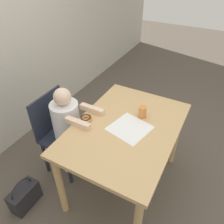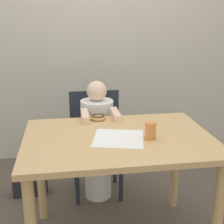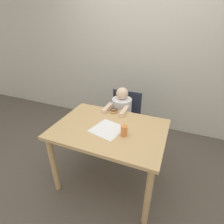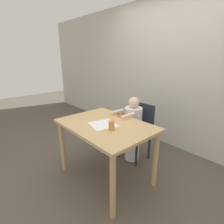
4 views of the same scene
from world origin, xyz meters
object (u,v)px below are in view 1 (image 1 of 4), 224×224
at_px(handbag, 25,196).
at_px(cup, 142,112).
at_px(chair, 60,132).
at_px(donut, 86,118).
at_px(child_figure, 69,133).

relative_size(handbag, cup, 3.18).
height_order(chair, donut, chair).
height_order(child_figure, cup, child_figure).
xyz_separation_m(donut, handbag, (-0.56, 0.37, -0.67)).
height_order(donut, cup, cup).
relative_size(chair, donut, 8.06).
bearing_deg(donut, handbag, 146.61).
distance_m(donut, cup, 0.49).
xyz_separation_m(chair, child_figure, (-0.00, -0.11, 0.04)).
bearing_deg(cup, donut, 123.31).
height_order(donut, handbag, donut).
distance_m(handbag, cup, 1.33).
bearing_deg(cup, child_figure, 111.12).
distance_m(chair, child_figure, 0.12).
bearing_deg(chair, cup, -71.76).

